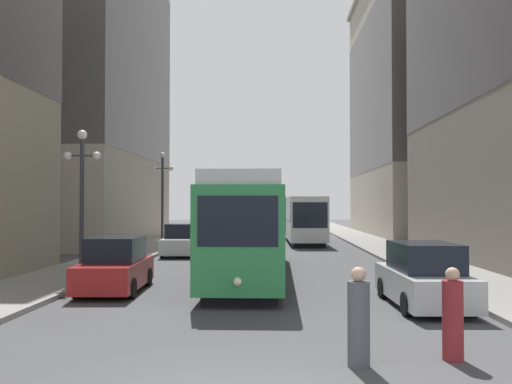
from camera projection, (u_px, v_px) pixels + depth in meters
sidewalk_left at (181, 237)px, 48.40m from camera, size 3.37×120.00×0.15m
sidewalk_right at (358, 237)px, 47.87m from camera, size 3.37×120.00×0.15m
streetcar at (251, 224)px, 22.45m from camera, size 2.71×15.09×3.89m
transit_bus at (303, 217)px, 42.17m from camera, size 2.86×11.88×3.45m
parked_car_left_near at (115, 266)px, 18.32m from camera, size 2.03×4.36×1.82m
parked_car_left_mid at (182, 241)px, 31.47m from camera, size 1.94×4.76×1.82m
parked_car_right_far at (424, 277)px, 15.62m from camera, size 1.97×4.64×1.82m
pedestrian_crossing_near at (453, 317)px, 10.24m from camera, size 0.39×0.39×1.72m
pedestrian_crossing_far at (359, 320)px, 9.83m from camera, size 0.40×0.40×1.78m
lamp_post_left_near at (82, 181)px, 20.56m from camera, size 1.41×0.36×5.54m
lamp_post_left_far at (162, 186)px, 35.30m from camera, size 1.41×0.36×6.12m
building_left_corner at (79, 66)px, 42.46m from camera, size 10.87×20.40×26.42m
building_right_midblock at (444, 100)px, 53.06m from camera, size 15.48×23.90×25.16m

